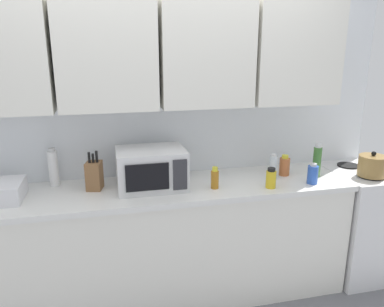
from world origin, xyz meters
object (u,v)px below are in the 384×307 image
at_px(knife_block, 94,175).
at_px(bottle_blue_cleaner, 313,174).
at_px(bottle_green_oil, 317,161).
at_px(bottle_white_jar, 53,168).
at_px(bottle_clear_tall, 273,167).
at_px(microwave, 151,168).
at_px(bottle_amber_vinegar, 215,179).
at_px(stove_range, 370,220).
at_px(bottle_yellow_mustard, 271,178).
at_px(bottle_spice_jar, 285,166).
at_px(kettle, 372,166).

xyz_separation_m(knife_block, bottle_blue_cleaner, (1.55, -0.25, -0.03)).
bearing_deg(bottle_blue_cleaner, bottle_green_oil, 50.56).
distance_m(bottle_white_jar, bottle_green_oil, 1.97).
bearing_deg(bottle_white_jar, bottle_clear_tall, -7.71).
distance_m(bottle_clear_tall, bottle_green_oil, 0.35).
bearing_deg(bottle_blue_cleaner, bottle_white_jar, 168.08).
bearing_deg(bottle_white_jar, microwave, -15.82).
relative_size(bottle_amber_vinegar, bottle_blue_cleaner, 1.03).
relative_size(bottle_amber_vinegar, bottle_white_jar, 0.57).
distance_m(bottle_clear_tall, bottle_white_jar, 1.62).
bearing_deg(bottle_amber_vinegar, bottle_blue_cleaner, -5.46).
bearing_deg(knife_block, bottle_blue_cleaner, -8.98).
bearing_deg(bottle_white_jar, knife_block, -26.63).
height_order(microwave, bottle_clear_tall, microwave).
xyz_separation_m(stove_range, microwave, (-1.85, 0.03, 0.59)).
bearing_deg(knife_block, bottle_white_jar, 153.37).
distance_m(knife_block, bottle_yellow_mustard, 1.25).
bearing_deg(bottle_blue_cleaner, bottle_amber_vinegar, 174.54).
xyz_separation_m(bottle_yellow_mustard, bottle_green_oil, (0.44, 0.14, 0.06)).
relative_size(knife_block, bottle_yellow_mustard, 1.90).
height_order(bottle_green_oil, bottle_spice_jar, bottle_green_oil).
bearing_deg(bottle_amber_vinegar, bottle_green_oil, 4.37).
height_order(stove_range, bottle_green_oil, bottle_green_oil).
relative_size(stove_range, bottle_white_jar, 3.27).
bearing_deg(bottle_clear_tall, bottle_white_jar, 172.29).
distance_m(kettle, bottle_clear_tall, 0.76).
distance_m(bottle_yellow_mustard, bottle_green_oil, 0.47).
relative_size(kettle, bottle_white_jar, 0.74).
height_order(microwave, bottle_yellow_mustard, microwave).
height_order(microwave, bottle_amber_vinegar, microwave).
distance_m(stove_range, bottle_yellow_mustard, 1.16).
distance_m(kettle, knife_block, 2.08).
relative_size(microwave, bottle_white_jar, 1.72).
bearing_deg(knife_block, kettle, -6.17).
relative_size(microwave, bottle_clear_tall, 2.51).
relative_size(stove_range, knife_block, 3.24).
bearing_deg(bottle_blue_cleaner, microwave, 170.42).
height_order(bottle_clear_tall, bottle_green_oil, bottle_green_oil).
distance_m(kettle, bottle_yellow_mustard, 0.85).
xyz_separation_m(bottle_blue_cleaner, bottle_spice_jar, (-0.12, 0.22, 0.00)).
height_order(knife_block, bottle_yellow_mustard, knife_block).
distance_m(bottle_yellow_mustard, bottle_blue_cleaner, 0.33).
distance_m(bottle_yellow_mustard, bottle_white_jar, 1.56).
relative_size(kettle, bottle_green_oil, 0.79).
xyz_separation_m(microwave, bottle_amber_vinegar, (0.43, -0.13, -0.07)).
bearing_deg(bottle_green_oil, bottle_clear_tall, 173.76).
relative_size(microwave, bottle_spice_jar, 2.96).
bearing_deg(bottle_amber_vinegar, bottle_clear_tall, 11.63).
distance_m(knife_block, bottle_amber_vinegar, 0.85).
xyz_separation_m(stove_range, bottle_green_oil, (-0.58, -0.03, 0.57)).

